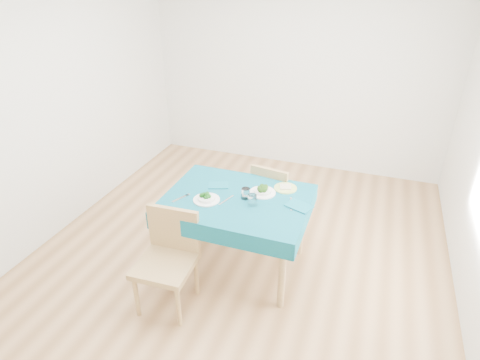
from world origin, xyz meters
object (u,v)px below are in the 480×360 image
(bowl_near, at_px, (206,197))
(bowl_far, at_px, (263,190))
(table, at_px, (237,233))
(chair_near, at_px, (163,251))
(chair_far, at_px, (275,193))
(side_plate, at_px, (285,188))

(bowl_near, relative_size, bowl_far, 0.98)
(table, relative_size, chair_near, 1.12)
(chair_far, distance_m, bowl_far, 0.58)
(bowl_near, bearing_deg, chair_near, -104.41)
(table, relative_size, bowl_far, 5.31)
(chair_near, height_order, bowl_far, chair_near)
(chair_near, distance_m, chair_far, 1.45)
(bowl_far, distance_m, side_plate, 0.23)
(chair_far, bearing_deg, bowl_near, 70.31)
(table, distance_m, side_plate, 0.61)
(bowl_far, bearing_deg, chair_far, 90.40)
(bowl_near, bearing_deg, bowl_far, 33.78)
(chair_far, bearing_deg, side_plate, 126.75)
(table, relative_size, chair_far, 1.31)
(chair_far, relative_size, bowl_near, 4.13)
(table, bearing_deg, bowl_far, 40.07)
(bowl_near, relative_size, side_plate, 1.11)
(bowl_near, xyz_separation_m, bowl_far, (0.43, 0.29, 0.00))
(bowl_far, xyz_separation_m, side_plate, (0.18, 0.15, -0.03))
(bowl_near, bearing_deg, chair_far, 61.37)
(chair_far, xyz_separation_m, bowl_far, (0.00, -0.49, 0.31))
(table, height_order, bowl_near, bowl_near)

